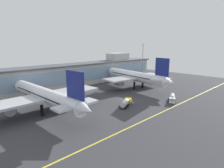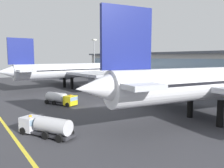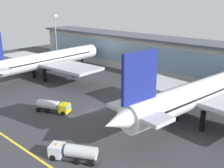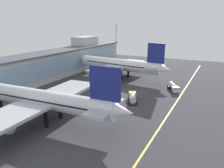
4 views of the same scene
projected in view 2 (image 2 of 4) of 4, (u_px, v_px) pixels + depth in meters
ground_plane at (101, 106)px, 55.06m from camera, size 194.40×194.40×0.00m
taxiway_centreline_stripe at (1, 120)px, 42.76m from camera, size 155.52×0.50×0.01m
terminal_building at (212, 70)px, 76.54m from camera, size 141.86×14.00×18.77m
airliner_near_left at (76, 71)px, 87.22m from camera, size 45.48×54.74×17.81m
airliner_near_right at (218, 83)px, 42.20m from camera, size 39.99×54.38×18.79m
fuel_tanker_truck at (45, 126)px, 34.11m from camera, size 9.12×6.40×2.90m
baggage_tug_near at (61, 99)px, 56.16m from camera, size 9.27×5.88×2.90m
apron_light_mast_centre at (94, 53)px, 115.62m from camera, size 1.80×1.80×20.63m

